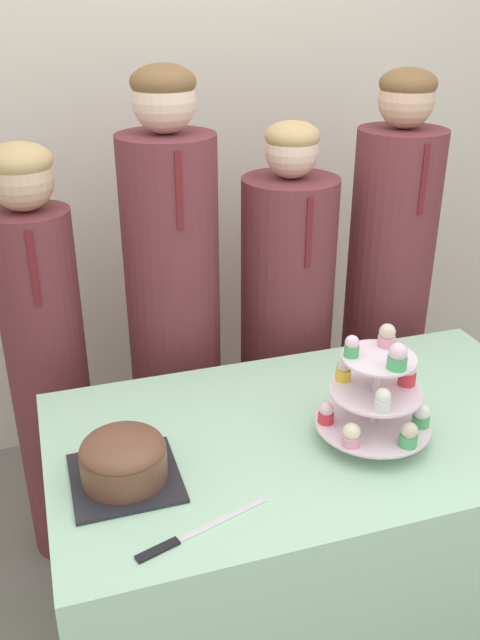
{
  "coord_description": "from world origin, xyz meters",
  "views": [
    {
      "loc": [
        -0.62,
        -0.93,
        1.77
      ],
      "look_at": [
        -0.2,
        0.42,
        1.08
      ],
      "focal_mm": 38.0,
      "sensor_mm": 36.0,
      "label": 1
    }
  ],
  "objects_px": {
    "student_1": "(175,334)",
    "student_2": "(286,343)",
    "student_0": "(49,371)",
    "student_3": "(385,308)",
    "round_cake": "(123,458)",
    "cupcake_stand": "(377,394)",
    "cake_knife": "(182,539)"
  },
  "relations": [
    {
      "from": "student_1",
      "to": "student_3",
      "type": "bearing_deg",
      "value": -0.0
    },
    {
      "from": "round_cake",
      "to": "student_1",
      "type": "xyz_separation_m",
      "value": [
        0.27,
        0.7,
        -0.06
      ]
    },
    {
      "from": "student_3",
      "to": "student_1",
      "type": "bearing_deg",
      "value": 180.0
    },
    {
      "from": "round_cake",
      "to": "student_1",
      "type": "bearing_deg",
      "value": 68.67
    },
    {
      "from": "cake_knife",
      "to": "student_1",
      "type": "distance_m",
      "value": 0.94
    },
    {
      "from": "round_cake",
      "to": "student_3",
      "type": "xyz_separation_m",
      "value": [
        1.05,
        0.7,
        -0.08
      ]
    },
    {
      "from": "round_cake",
      "to": "student_3",
      "type": "relative_size",
      "value": 0.16
    },
    {
      "from": "round_cake",
      "to": "cupcake_stand",
      "type": "xyz_separation_m",
      "value": [
        0.61,
        -0.03,
        0.07
      ]
    },
    {
      "from": "cupcake_stand",
      "to": "student_2",
      "type": "bearing_deg",
      "value": 86.11
    },
    {
      "from": "student_0",
      "to": "student_3",
      "type": "relative_size",
      "value": 0.9
    },
    {
      "from": "cupcake_stand",
      "to": "student_3",
      "type": "xyz_separation_m",
      "value": [
        0.43,
        0.72,
        -0.15
      ]
    },
    {
      "from": "student_1",
      "to": "student_3",
      "type": "xyz_separation_m",
      "value": [
        0.77,
        -0.0,
        -0.02
      ]
    },
    {
      "from": "student_0",
      "to": "student_2",
      "type": "distance_m",
      "value": 0.8
    },
    {
      "from": "student_3",
      "to": "cake_knife",
      "type": "bearing_deg",
      "value": -136.38
    },
    {
      "from": "cake_knife",
      "to": "student_0",
      "type": "distance_m",
      "value": 0.95
    },
    {
      "from": "cupcake_stand",
      "to": "cake_knife",
      "type": "bearing_deg",
      "value": -159.67
    },
    {
      "from": "student_1",
      "to": "student_3",
      "type": "relative_size",
      "value": 1.02
    },
    {
      "from": "round_cake",
      "to": "student_1",
      "type": "relative_size",
      "value": 0.15
    },
    {
      "from": "round_cake",
      "to": "cupcake_stand",
      "type": "height_order",
      "value": "cupcake_stand"
    },
    {
      "from": "student_3",
      "to": "student_2",
      "type": "bearing_deg",
      "value": -180.0
    },
    {
      "from": "round_cake",
      "to": "student_2",
      "type": "xyz_separation_m",
      "value": [
        0.66,
        0.7,
        -0.16
      ]
    },
    {
      "from": "cupcake_stand",
      "to": "student_1",
      "type": "bearing_deg",
      "value": 115.41
    },
    {
      "from": "cupcake_stand",
      "to": "student_3",
      "type": "height_order",
      "value": "student_3"
    },
    {
      "from": "cupcake_stand",
      "to": "student_0",
      "type": "height_order",
      "value": "student_0"
    },
    {
      "from": "cake_knife",
      "to": "student_3",
      "type": "bearing_deg",
      "value": 26.22
    },
    {
      "from": "round_cake",
      "to": "student_1",
      "type": "height_order",
      "value": "student_1"
    },
    {
      "from": "cake_knife",
      "to": "cupcake_stand",
      "type": "bearing_deg",
      "value": 2.93
    },
    {
      "from": "student_0",
      "to": "student_3",
      "type": "distance_m",
      "value": 1.19
    },
    {
      "from": "student_0",
      "to": "student_3",
      "type": "height_order",
      "value": "student_3"
    },
    {
      "from": "cupcake_stand",
      "to": "student_0",
      "type": "distance_m",
      "value": 1.06
    },
    {
      "from": "student_1",
      "to": "student_2",
      "type": "distance_m",
      "value": 0.4
    },
    {
      "from": "round_cake",
      "to": "cupcake_stand",
      "type": "relative_size",
      "value": 0.83
    }
  ]
}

